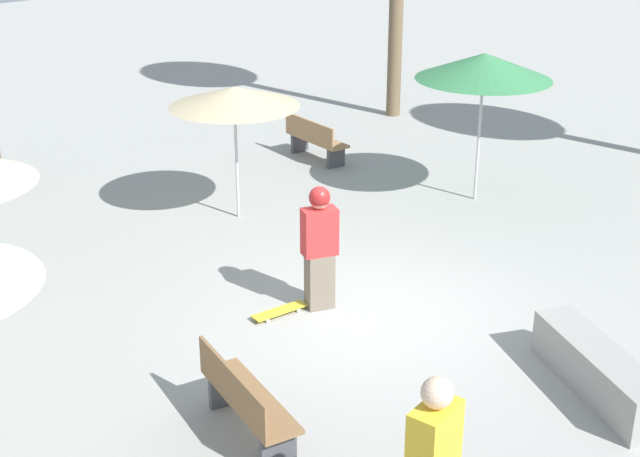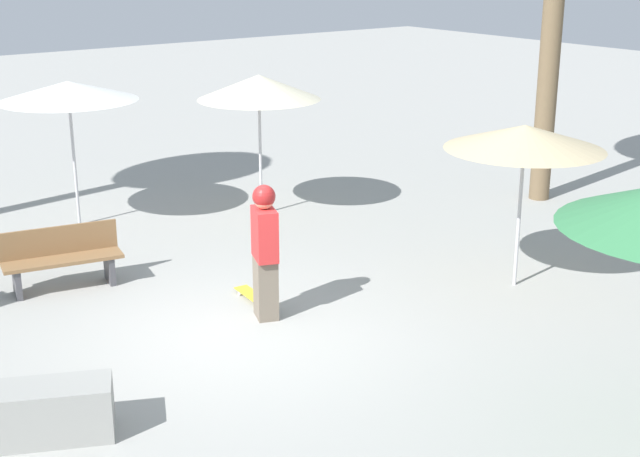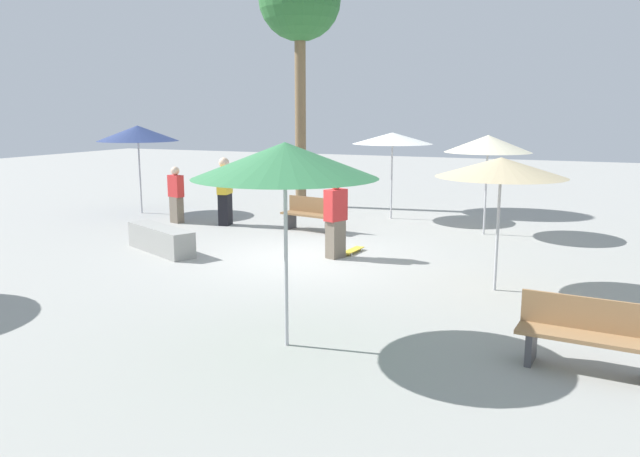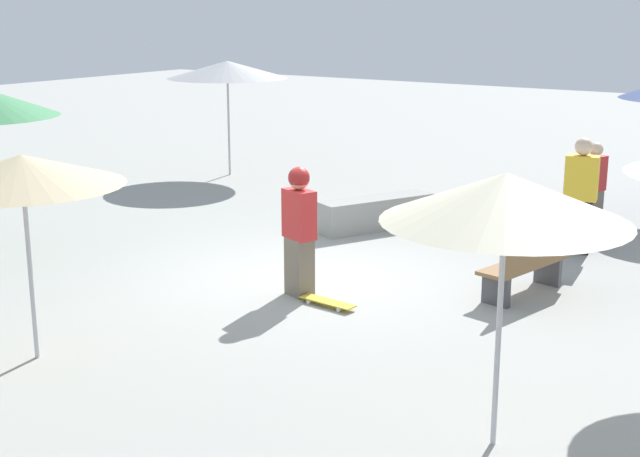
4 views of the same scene
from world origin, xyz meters
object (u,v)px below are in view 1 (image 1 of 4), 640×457
concrete_ledge (598,371)px  shade_umbrella_tan (234,97)px  skateboard (280,311)px  bench_near (245,401)px  shade_umbrella_green (484,66)px  bench_far (315,140)px  skater_main (320,244)px

concrete_ledge → shade_umbrella_tan: bearing=178.7°
skateboard → bench_near: size_ratio=0.49×
concrete_ledge → shade_umbrella_green: 6.64m
bench_far → shade_umbrella_tan: bearing=-59.0°
concrete_ledge → shade_umbrella_tan: shade_umbrella_tan is taller
concrete_ledge → shade_umbrella_green: size_ratio=0.81×
concrete_ledge → bench_far: bearing=159.6°
skater_main → bench_near: skater_main is taller
skateboard → skater_main: bearing=168.2°
concrete_ledge → shade_umbrella_green: bearing=142.1°
skater_main → bench_far: size_ratio=1.07×
shade_umbrella_green → skater_main: bearing=-75.3°
concrete_ledge → bench_far: size_ratio=1.31×
concrete_ledge → bench_far: (-8.57, 3.18, 0.15)m
concrete_ledge → shade_umbrella_green: (-4.96, 3.86, 2.13)m
shade_umbrella_green → shade_umbrella_tan: 4.28m
skateboard → bench_far: bearing=-130.0°
skater_main → concrete_ledge: 3.88m
bench_near → shade_umbrella_tan: size_ratio=0.73×
concrete_ledge → skateboard: bearing=-158.1°
skater_main → bench_far: 6.44m
skater_main → concrete_ledge: (3.69, 0.99, -0.66)m
skater_main → bench_far: (-4.87, 4.17, -0.52)m
skater_main → bench_far: bearing=-109.7°
skater_main → shade_umbrella_tan: bearing=-87.8°
skater_main → bench_far: skater_main is taller
skateboard → shade_umbrella_green: (-1.10, 5.42, 2.35)m
skateboard → concrete_ledge: concrete_ledge is taller
skateboard → bench_near: bearing=48.6°
shade_umbrella_tan → concrete_ledge: bearing=-1.3°
skater_main → shade_umbrella_tan: (-3.40, 1.15, 1.16)m
shade_umbrella_green → shade_umbrella_tan: size_ratio=1.16×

